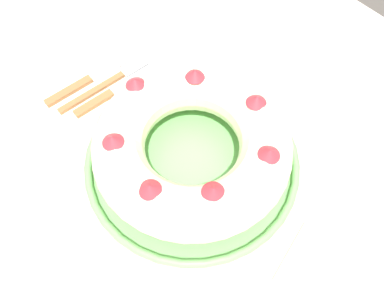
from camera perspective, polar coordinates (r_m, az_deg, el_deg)
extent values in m
plane|color=#4C4742|center=(1.32, -1.41, -18.02)|extent=(8.00, 8.00, 0.00)
cube|color=beige|center=(0.63, -2.79, -3.66)|extent=(1.56, 1.13, 0.03)
cylinder|color=brown|center=(1.48, -4.56, 20.29)|extent=(0.06, 0.06, 0.71)
cylinder|color=#6BB760|center=(0.61, 0.00, -2.93)|extent=(0.33, 0.33, 0.01)
torus|color=#6BB760|center=(0.60, 0.00, -2.21)|extent=(0.34, 0.34, 0.01)
torus|color=beige|center=(0.56, 0.00, 0.00)|extent=(0.30, 0.30, 0.08)
cone|color=red|center=(0.52, -12.04, 0.69)|extent=(0.04, 0.04, 0.01)
cone|color=red|center=(0.48, -6.48, -6.63)|extent=(0.04, 0.04, 0.01)
cone|color=red|center=(0.48, 3.27, -7.02)|extent=(0.03, 0.03, 0.01)
cone|color=red|center=(0.51, 11.76, -1.24)|extent=(0.04, 0.04, 0.01)
cone|color=red|center=(0.56, 9.85, 6.67)|extent=(0.03, 0.03, 0.01)
cone|color=red|center=(0.58, 0.46, 10.69)|extent=(0.04, 0.04, 0.01)
cone|color=red|center=(0.57, -8.66, 9.36)|extent=(0.03, 0.03, 0.01)
cube|color=#936038|center=(0.72, -14.98, 7.60)|extent=(0.01, 0.14, 0.01)
cube|color=silver|center=(0.74, -8.74, 11.52)|extent=(0.02, 0.05, 0.01)
cube|color=#936038|center=(0.73, -18.24, 7.65)|extent=(0.02, 0.10, 0.01)
cube|color=silver|center=(0.76, -11.44, 11.93)|extent=(0.02, 0.12, 0.00)
cube|color=#936038|center=(0.70, -14.70, 5.98)|extent=(0.02, 0.08, 0.01)
cube|color=silver|center=(0.72, -8.93, 9.66)|extent=(0.02, 0.10, 0.00)
cube|color=beige|center=(0.59, 21.01, -18.71)|extent=(0.17, 0.14, 0.00)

